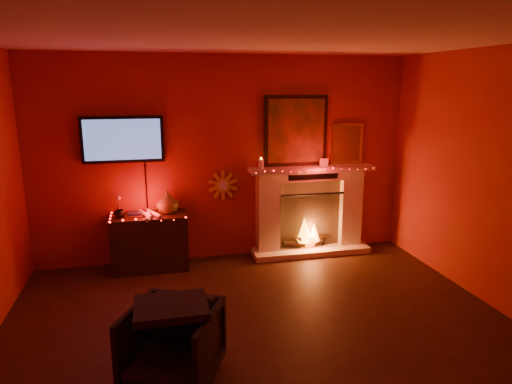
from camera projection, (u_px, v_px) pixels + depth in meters
room at (277, 207)px, 3.67m from camera, size 5.00×5.00×5.00m
fireplace at (309, 202)px, 6.33m from camera, size 1.72×0.40×2.18m
tv at (123, 140)px, 5.65m from camera, size 1.00×0.07×1.24m
sunburst_clock at (223, 185)px, 6.09m from camera, size 0.40×0.03×0.40m
console_table at (151, 238)px, 5.81m from camera, size 0.94×0.57×1.01m
armchair at (173, 345)px, 3.58m from camera, size 0.91×0.92×0.63m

